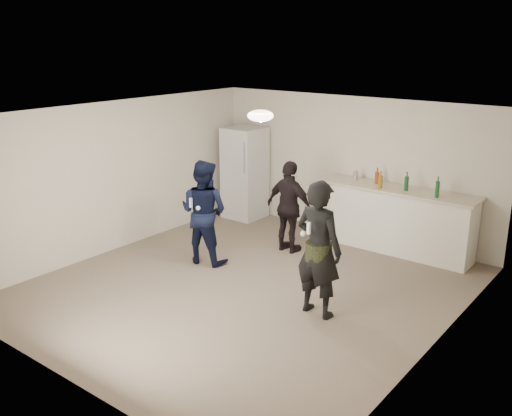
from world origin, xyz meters
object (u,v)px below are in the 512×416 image
Objects in this scene: fridge at (245,173)px; shaker at (356,176)px; spectator at (290,207)px; woman at (319,249)px; man at (204,212)px; counter at (395,221)px.

shaker is at bearing 3.07° from fridge.
fridge is 2.39m from shaker.
fridge is 2.08m from spectator.
woman is at bearing 137.12° from spectator.
shaker is 2.78m from man.
spectator is at bearing -116.16° from shaker.
shaker is 3.00m from woman.
woman is (0.19, -2.76, 0.38)m from counter.
woman is (3.37, -2.69, 0.00)m from fridge.
fridge reaches higher than man.
woman is at bearing -85.98° from counter.
shaker reaches higher than counter.
man is at bearing -66.58° from fridge.
counter is at bearing -144.45° from man.
fridge reaches higher than counter.
spectator is at bearing -42.81° from woman.
fridge is 4.31m from woman.
man is 1.46m from spectator.
shaker is 0.11× the size of spectator.
woman is at bearing 158.66° from man.
counter is 1.68× the size of spectator.
counter is 3.21m from man.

